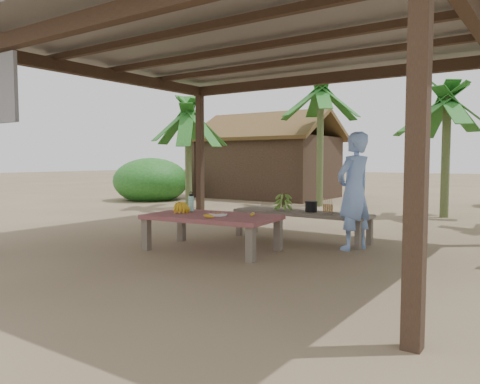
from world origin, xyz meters
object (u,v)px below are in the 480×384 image
Objects in this scene: water_flask at (191,203)px; cooking_pot at (311,207)px; work_table at (212,220)px; bench at (301,215)px; woman at (354,191)px; ripe_banana_bunch at (180,207)px; plate at (218,214)px.

water_flask reaches higher than cooking_pot.
water_flask reaches higher than work_table.
bench is at bearing 60.58° from work_table.
woman is at bearing -22.83° from cooking_pot.
woman is (2.17, 1.21, 0.24)m from ripe_banana_bunch.
water_flask is (-1.17, -1.28, 0.23)m from bench.
ripe_banana_bunch is 2.50m from woman.
ripe_banana_bunch is 0.22m from water_flask.
water_flask is at bearing -134.51° from cooking_pot.
work_table is 0.59m from ripe_banana_bunch.
water_flask is at bearing 162.81° from plate.
water_flask is at bearing -131.55° from bench.
plate is at bearing -14.36° from work_table.
cooking_pot is at bearing 45.49° from water_flask.
plate is at bearing 0.82° from ripe_banana_bunch.
work_table reaches higher than bench.
work_table is at bearing -34.35° from woman.
plate is 1.68m from cooking_pot.
ripe_banana_bunch is (-0.57, -0.03, 0.15)m from work_table.
work_table is at bearing -19.09° from water_flask.
work_table is 7.45× the size of plate.
bench is at bearing -158.09° from cooking_pot.
bench is 11.70× the size of cooking_pot.
ripe_banana_bunch is at bearing -179.18° from plate.
bench is at bearing 47.58° from water_flask.
cooking_pot is (1.35, 1.55, -0.05)m from ripe_banana_bunch.
bench is at bearing -87.19° from woman.
water_flask reaches higher than ripe_banana_bunch.
woman is (1.60, 1.18, 0.39)m from work_table.
work_table is 0.15m from plate.
bench is 0.21m from cooking_pot.
bench is 1.75m from water_flask.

